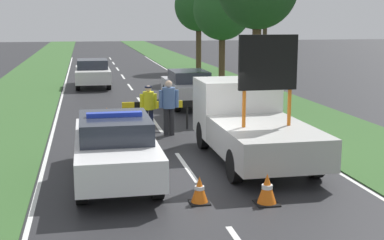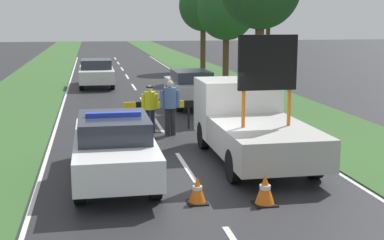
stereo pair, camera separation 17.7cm
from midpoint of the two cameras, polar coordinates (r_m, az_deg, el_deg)
ground_plane at (r=13.32m, az=-0.56°, el=-5.64°), size 160.00×160.00×0.00m
lane_markings at (r=24.96m, az=-5.77°, el=2.04°), size 7.32×59.30×0.01m
grass_verge_left at (r=32.93m, az=-17.16°, el=3.74°), size 4.01×120.00×0.03m
grass_verge_right at (r=33.75m, az=2.57°, el=4.37°), size 4.01×120.00×0.03m
police_car at (r=12.63m, az=-8.63°, el=-2.79°), size 1.81×4.96×1.66m
work_truck at (r=14.55m, az=5.81°, el=-0.20°), size 2.23×5.38×3.39m
road_barrier at (r=18.26m, az=-3.87°, el=1.42°), size 2.48×0.08×0.99m
police_officer at (r=17.79m, az=-4.95°, el=1.62°), size 0.57×0.36×1.59m
pedestrian_civilian at (r=17.36m, az=-2.78°, el=1.80°), size 0.65×0.41×1.81m
traffic_cone_near_police at (r=11.11m, az=0.34°, el=-7.47°), size 0.41×0.41×0.57m
traffic_cone_centre_front at (r=11.14m, az=7.55°, el=-7.32°), size 0.47×0.47×0.65m
traffic_cone_near_truck at (r=19.67m, az=3.91°, el=0.52°), size 0.40×0.40×0.55m
traffic_cone_behind_barrier at (r=19.14m, az=-5.89°, el=0.46°), size 0.53×0.53×0.72m
traffic_cone_lane_edge at (r=19.23m, az=-9.32°, el=0.34°), size 0.49×0.49×0.67m
queued_car_sedan_silver at (r=23.43m, az=-0.63°, el=3.54°), size 1.73×4.69×1.55m
queued_car_van_white at (r=30.51m, az=-10.73°, el=5.00°), size 1.86×4.67×1.54m
roadside_tree_near_right at (r=32.94m, az=3.10°, el=11.66°), size 3.52×3.52×6.17m
roadside_tree_mid_left at (r=38.97m, az=0.59°, el=12.06°), size 3.46×3.46×6.50m
utility_pole at (r=25.44m, az=7.59°, el=9.74°), size 1.20×0.20×6.47m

